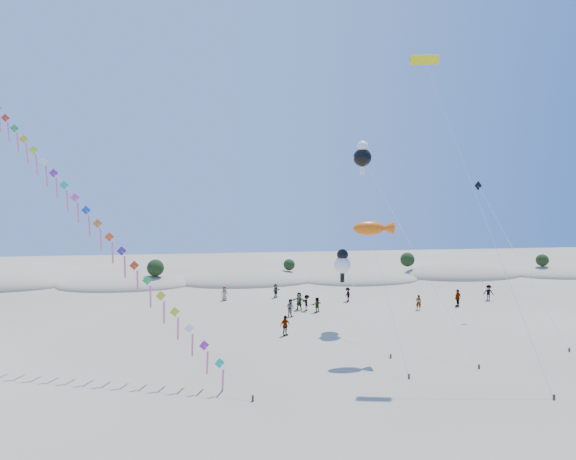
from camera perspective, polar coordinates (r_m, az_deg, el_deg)
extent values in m
plane|color=gray|center=(24.26, 1.94, -25.07)|extent=(160.00, 160.00, 0.00)
ellipsoid|color=tan|center=(73.53, -30.87, -5.81)|extent=(16.00, 8.80, 3.60)
ellipsoid|color=#243D16|center=(73.37, -30.90, -5.05)|extent=(12.80, 5.76, 0.64)
ellipsoid|color=tan|center=(67.63, -18.65, -6.27)|extent=(17.60, 9.68, 3.00)
ellipsoid|color=#243D16|center=(67.49, -18.67, -5.58)|extent=(14.08, 6.34, 0.70)
ellipsoid|color=tan|center=(67.31, -4.94, -6.12)|extent=(19.00, 10.45, 3.40)
ellipsoid|color=#243D16|center=(67.16, -4.95, -5.34)|extent=(15.20, 6.84, 0.76)
ellipsoid|color=tan|center=(68.74, 8.64, -5.94)|extent=(16.40, 9.02, 2.80)
ellipsoid|color=#243D16|center=(68.61, 8.65, -5.31)|extent=(13.12, 5.90, 0.66)
ellipsoid|color=tan|center=(76.49, 19.83, -5.12)|extent=(18.00, 9.90, 3.80)
ellipsoid|color=#243D16|center=(76.33, 19.85, -4.35)|extent=(14.40, 6.48, 0.72)
ellipsoid|color=tan|center=(84.22, 29.90, -4.60)|extent=(16.80, 9.24, 3.00)
ellipsoid|color=#243D16|center=(84.11, 29.92, -4.04)|extent=(13.44, 6.05, 0.67)
sphere|color=black|center=(65.45, -15.43, -4.34)|extent=(2.20, 2.20, 2.20)
sphere|color=black|center=(67.66, 0.13, -4.13)|extent=(1.60, 1.60, 1.60)
sphere|color=black|center=(73.74, 13.97, -3.42)|extent=(2.10, 2.10, 2.10)
sphere|color=black|center=(81.20, 27.91, -3.18)|extent=(1.80, 1.80, 1.80)
cube|color=#3F2D1E|center=(29.43, -4.19, -19.25)|extent=(0.12, 0.12, 0.35)
cylinder|color=silver|center=(38.28, -24.47, 4.19)|extent=(25.04, 19.59, 24.34)
cube|color=#19BFA9|center=(30.14, -8.11, -15.35)|extent=(1.23, 0.48, 1.30)
cube|color=pink|center=(30.57, -7.73, -17.26)|extent=(0.19, 0.45, 1.55)
cube|color=purple|center=(30.56, -9.91, -13.32)|extent=(1.23, 0.48, 1.30)
cube|color=pink|center=(30.95, -9.54, -15.24)|extent=(0.19, 0.45, 1.55)
cube|color=white|center=(31.05, -11.64, -11.34)|extent=(1.23, 0.48, 1.30)
cube|color=pink|center=(31.39, -11.26, -13.25)|extent=(0.19, 0.45, 1.55)
cube|color=#BEE91B|center=(31.59, -13.28, -9.41)|extent=(1.23, 0.48, 1.30)
cube|color=pink|center=(31.90, -12.91, -11.31)|extent=(0.19, 0.45, 1.55)
cube|color=yellow|center=(32.20, -14.85, -7.54)|extent=(1.23, 0.48, 1.30)
cube|color=pink|center=(32.46, -14.48, -9.43)|extent=(0.19, 0.45, 1.55)
cube|color=green|center=(32.86, -16.34, -5.74)|extent=(1.23, 0.48, 1.30)
cube|color=pink|center=(33.08, -15.98, -7.61)|extent=(0.19, 0.45, 1.55)
cube|color=red|center=(33.57, -17.77, -4.01)|extent=(1.23, 0.48, 1.30)
cube|color=pink|center=(33.76, -17.41, -5.85)|extent=(0.19, 0.45, 1.55)
cube|color=#492594|center=(34.33, -19.12, -2.36)|extent=(1.23, 0.48, 1.30)
cube|color=pink|center=(34.48, -18.77, -4.16)|extent=(0.19, 0.45, 1.55)
cube|color=#FF5015|center=(35.14, -20.42, -0.77)|extent=(1.23, 0.48, 1.30)
cube|color=pink|center=(35.26, -20.07, -2.54)|extent=(0.19, 0.45, 1.55)
cube|color=orange|center=(35.99, -21.65, 0.74)|extent=(1.23, 0.48, 1.30)
cube|color=pink|center=(36.07, -21.31, -1.00)|extent=(0.19, 0.45, 1.55)
cube|color=blue|center=(36.88, -22.83, 2.18)|extent=(1.23, 0.48, 1.30)
cube|color=pink|center=(36.93, -22.49, 0.48)|extent=(0.19, 0.45, 1.55)
cube|color=#FA4FAC|center=(37.81, -23.95, 3.55)|extent=(1.23, 0.48, 1.30)
cube|color=pink|center=(37.83, -23.62, 1.89)|extent=(0.19, 0.45, 1.55)
cube|color=#19BFA9|center=(38.77, -25.02, 4.85)|extent=(1.23, 0.48, 1.30)
cube|color=pink|center=(38.76, -24.69, 3.23)|extent=(0.19, 0.45, 1.55)
cube|color=purple|center=(39.77, -26.04, 6.09)|extent=(1.23, 0.48, 1.30)
cube|color=pink|center=(39.73, -25.72, 4.51)|extent=(0.19, 0.45, 1.55)
cube|color=white|center=(40.79, -27.01, 7.26)|extent=(1.23, 0.48, 1.30)
cube|color=pink|center=(40.72, -26.70, 5.73)|extent=(0.19, 0.45, 1.55)
cube|color=#BEE91B|center=(41.84, -27.94, 8.37)|extent=(1.23, 0.48, 1.30)
cube|color=pink|center=(41.75, -27.64, 6.88)|extent=(0.19, 0.45, 1.55)
cube|color=yellow|center=(42.92, -28.83, 9.43)|extent=(1.23, 0.48, 1.30)
cube|color=pink|center=(42.80, -28.53, 7.98)|extent=(0.19, 0.45, 1.55)
cube|color=green|center=(44.02, -29.68, 10.43)|extent=(1.23, 0.48, 1.30)
cube|color=pink|center=(43.88, -29.39, 9.02)|extent=(0.19, 0.45, 1.55)
cube|color=red|center=(45.14, -30.50, 11.38)|extent=(1.23, 0.48, 1.30)
cube|color=pink|center=(44.98, -30.21, 10.01)|extent=(0.19, 0.45, 1.55)
cube|color=pink|center=(46.10, -30.99, 10.95)|extent=(0.19, 0.45, 1.55)
cube|color=#3F2D1E|center=(33.51, 14.15, -16.45)|extent=(0.10, 0.10, 0.30)
cylinder|color=silver|center=(34.45, 11.72, -7.93)|extent=(1.12, 5.37, 9.46)
ellipsoid|color=#E55B0C|center=(36.14, 9.57, 0.22)|extent=(2.41, 1.06, 1.06)
cone|color=#E55B0C|center=(36.58, 11.59, 0.24)|extent=(0.97, 0.97, 0.97)
cube|color=#3F2D1E|center=(37.05, 12.08, -14.40)|extent=(0.10, 0.10, 0.30)
cylinder|color=silver|center=(40.02, 9.01, -8.98)|extent=(1.44, 8.60, 5.71)
sphere|color=white|center=(43.37, 6.47, -4.13)|extent=(1.52, 1.52, 1.52)
sphere|color=black|center=(43.25, 6.47, -2.93)|extent=(1.02, 1.02, 1.02)
cube|color=black|center=(43.55, 6.45, -5.64)|extent=(0.35, 0.18, 0.80)
cube|color=#3F2D1E|center=(36.66, 21.69, -14.81)|extent=(0.10, 0.10, 0.30)
cylinder|color=silver|center=(40.28, 14.44, -1.94)|extent=(4.20, 13.96, 15.45)
sphere|color=black|center=(46.07, 8.80, 8.48)|extent=(1.69, 1.69, 1.69)
sphere|color=white|center=(46.17, 8.82, 9.73)|extent=(1.10, 1.10, 1.10)
cube|color=white|center=(45.99, 8.79, 6.94)|extent=(0.35, 0.18, 0.80)
cube|color=white|center=(45.87, 7.96, 8.51)|extent=(0.60, 0.15, 0.25)
cube|color=white|center=(46.28, 9.64, 8.45)|extent=(0.60, 0.15, 0.25)
cube|color=#3F2D1E|center=(33.37, 29.00, -16.93)|extent=(0.10, 0.10, 0.30)
cylinder|color=silver|center=(33.90, 22.00, 2.12)|extent=(4.32, 9.22, 21.71)
cube|color=yellow|center=(38.31, 15.86, 18.84)|extent=(2.06, 0.84, 0.72)
cube|color=black|center=(38.33, 15.84, 18.83)|extent=(1.99, 0.52, 0.19)
cube|color=#3F2D1E|center=(43.35, 30.38, -12.14)|extent=(0.10, 0.10, 0.30)
cylinder|color=silver|center=(47.16, 25.54, -2.91)|extent=(0.41, 12.98, 12.91)
cube|color=black|center=(52.28, 21.61, 4.91)|extent=(0.91, 0.27, 0.94)
imported|color=slate|center=(47.88, 0.28, -9.20)|extent=(1.03, 1.07, 1.74)
imported|color=slate|center=(49.72, 3.46, -8.83)|extent=(1.41, 1.19, 1.53)
imported|color=slate|center=(41.56, -0.35, -11.26)|extent=(1.09, 0.85, 1.72)
imported|color=slate|center=(50.55, 1.31, -8.43)|extent=(1.71, 1.43, 1.84)
imported|color=slate|center=(50.23, 2.24, -8.62)|extent=(0.74, 1.14, 1.66)
imported|color=slate|center=(52.44, 15.21, -8.27)|extent=(0.66, 0.53, 1.57)
imported|color=slate|center=(54.88, 7.08, -7.60)|extent=(0.72, 1.10, 1.59)
imported|color=slate|center=(55.51, -7.54, -7.48)|extent=(0.85, 0.63, 1.58)
imported|color=slate|center=(55.15, 19.47, -7.60)|extent=(1.17, 0.96, 1.87)
imported|color=slate|center=(59.70, 22.68, -6.86)|extent=(1.29, 0.99, 1.76)
imported|color=slate|center=(56.62, -1.45, -7.21)|extent=(1.28, 1.47, 1.60)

